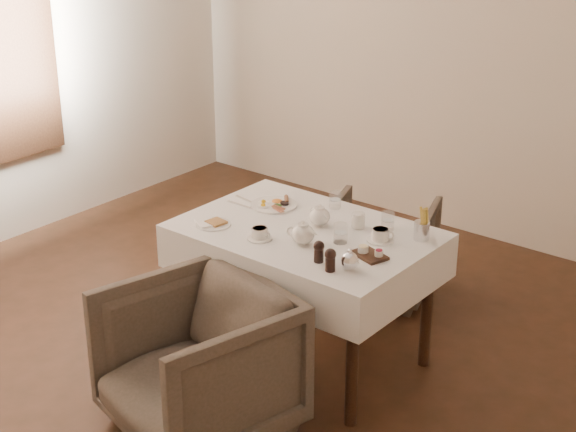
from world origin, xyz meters
The scene contains 20 objects.
table centered at (0.35, 0.42, 0.64)m, with size 1.28×0.88×0.75m.
armchair_near centered at (0.35, -0.39, 0.36)m, with size 0.76×0.78×0.71m, color #453E33.
armchair_far centered at (0.23, 1.32, 0.29)m, with size 0.62×0.64×0.58m, color #453E33.
breakfast_plate centered at (0.02, 0.57, 0.76)m, with size 0.25×0.25×0.03m.
side_plate centered at (-0.07, 0.16, 0.76)m, with size 0.20×0.18×0.02m.
teapot_centre centered at (0.37, 0.50, 0.81)m, with size 0.15×0.12×0.12m, color white, non-canonical shape.
teapot_front centered at (0.45, 0.27, 0.82)m, with size 0.16×0.12×0.13m, color white, non-canonical shape.
creamer centered at (0.54, 0.60, 0.80)m, with size 0.07×0.07×0.08m, color white.
teacup_near centered at (0.24, 0.18, 0.78)m, with size 0.13×0.13×0.06m.
teacup_far centered at (0.72, 0.53, 0.79)m, with size 0.13×0.13×0.07m.
glass_left centered at (0.29, 0.75, 0.80)m, with size 0.07×0.07×0.09m, color silver.
glass_mid centered at (0.58, 0.40, 0.80)m, with size 0.07×0.07×0.10m, color silver.
glass_right centered at (0.67, 0.68, 0.80)m, with size 0.07×0.07×0.09m, color silver.
condiment_board centered at (0.78, 0.35, 0.77)m, with size 0.19×0.16×0.04m.
pepper_mill_left centered at (0.63, 0.15, 0.81)m, with size 0.05×0.05×0.11m, color black, non-canonical shape.
pepper_mill_right centered at (0.73, 0.11, 0.81)m, with size 0.06×0.06×0.11m, color black, non-canonical shape.
silver_pot centered at (0.79, 0.17, 0.81)m, with size 0.10×0.08×0.11m, color white, non-canonical shape.
fries_cup centered at (0.87, 0.68, 0.83)m, with size 0.08×0.08×0.17m.
cutlery_fork centered at (-0.15, 0.53, 0.76)m, with size 0.02×0.20×0.00m, color silver.
cutlery_knife centered at (-0.13, 0.46, 0.76)m, with size 0.02×0.20×0.00m, color silver.
Camera 1 is at (2.86, -2.86, 2.55)m, focal length 55.00 mm.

